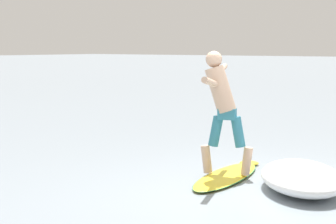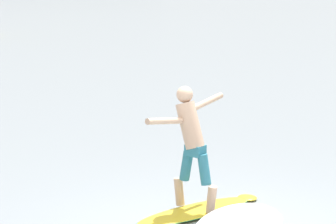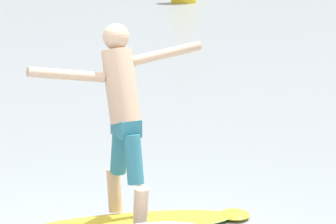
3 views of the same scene
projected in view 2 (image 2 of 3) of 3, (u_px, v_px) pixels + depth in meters
The scene contains 2 objects.
surfboard at pixel (197, 211), 11.71m from camera, with size 2.28×0.94×0.21m.
surfer at pixel (191, 137), 11.51m from camera, with size 1.60×0.91×1.82m.
Camera 2 is at (-5.30, -9.07, 3.89)m, focal length 85.00 mm.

